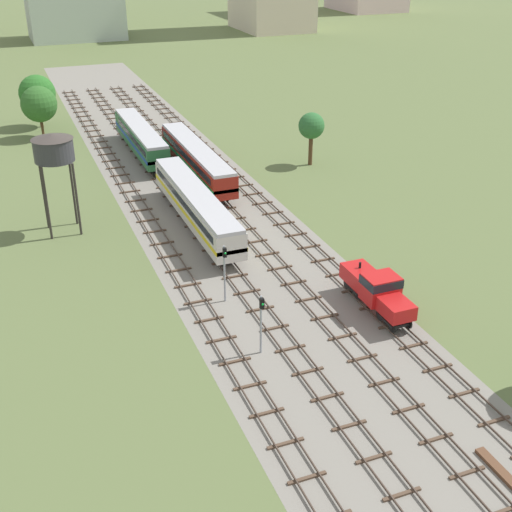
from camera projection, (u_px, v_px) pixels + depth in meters
name	position (u px, v px, depth m)	size (l,w,h in m)	color
ground_plane	(206.00, 211.00, 72.61)	(480.00, 480.00, 0.00)	#5B6B3D
ballast_bed	(206.00, 211.00, 72.60)	(17.05, 176.00, 0.01)	gray
track_far_left	(145.00, 215.00, 71.24)	(2.40, 126.00, 0.29)	#47382D
track_left	(184.00, 209.00, 72.66)	(2.40, 126.00, 0.29)	#47382D
track_centre_left	(221.00, 203.00, 74.09)	(2.40, 126.00, 0.29)	#47382D
track_centre	(258.00, 198.00, 75.51)	(2.40, 126.00, 0.29)	#47382D
shunter_loco_centre_nearest	(377.00, 289.00, 53.07)	(2.74, 8.46, 3.10)	red
passenger_coach_left_near	(196.00, 204.00, 67.48)	(2.96, 22.00, 3.80)	beige
passenger_coach_centre_left_mid	(196.00, 158.00, 80.64)	(2.96, 22.00, 3.80)	maroon
diesel_railcar_left_midfar	(141.00, 137.00, 88.44)	(2.96, 20.50, 3.80)	#286638
water_tower	(53.00, 149.00, 63.94)	(4.03, 4.03, 10.18)	#2D2826
signal_post_nearest	(225.00, 267.00, 53.81)	(0.28, 0.47, 5.08)	gray
signal_post_near	(261.00, 317.00, 47.27)	(0.28, 0.47, 4.78)	gray
lineside_tree_1	(311.00, 126.00, 84.02)	(3.33, 3.33, 6.82)	#4C331E
lineside_tree_2	(39.00, 104.00, 94.78)	(5.11, 5.11, 7.50)	#4C331E
lineside_tree_3	(37.00, 93.00, 99.82)	(5.42, 5.42, 7.89)	#4C331E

